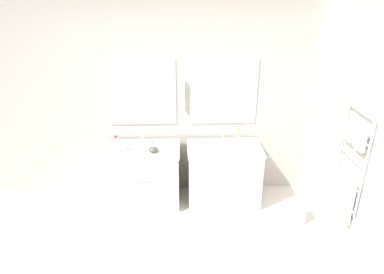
{
  "coord_description": "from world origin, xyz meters",
  "views": [
    {
      "loc": [
        0.21,
        -2.31,
        2.62
      ],
      "look_at": [
        0.34,
        1.32,
        1.03
      ],
      "focal_mm": 32.0,
      "sensor_mm": 36.0,
      "label": 1
    }
  ],
  "objects_px": {
    "amenity_bowl": "(153,149)",
    "flower_vase": "(238,138)",
    "toiletry_bottle": "(116,145)",
    "vanity_left": "(143,177)",
    "waste_bin": "(296,213)",
    "vanity_right": "(224,175)"
  },
  "relations": [
    {
      "from": "waste_bin",
      "to": "vanity_left",
      "type": "bearing_deg",
      "value": 166.61
    },
    {
      "from": "amenity_bowl",
      "to": "flower_vase",
      "type": "relative_size",
      "value": 0.51
    },
    {
      "from": "toiletry_bottle",
      "to": "flower_vase",
      "type": "relative_size",
      "value": 0.93
    },
    {
      "from": "vanity_left",
      "to": "amenity_bowl",
      "type": "xyz_separation_m",
      "value": [
        0.15,
        -0.07,
        0.42
      ]
    },
    {
      "from": "toiletry_bottle",
      "to": "waste_bin",
      "type": "xyz_separation_m",
      "value": [
        2.17,
        -0.39,
        -0.77
      ]
    },
    {
      "from": "toiletry_bottle",
      "to": "amenity_bowl",
      "type": "xyz_separation_m",
      "value": [
        0.45,
        -0.01,
        -0.07
      ]
    },
    {
      "from": "toiletry_bottle",
      "to": "amenity_bowl",
      "type": "height_order",
      "value": "toiletry_bottle"
    },
    {
      "from": "flower_vase",
      "to": "waste_bin",
      "type": "xyz_separation_m",
      "value": [
        0.66,
        -0.56,
        -0.76
      ]
    },
    {
      "from": "toiletry_bottle",
      "to": "flower_vase",
      "type": "xyz_separation_m",
      "value": [
        1.51,
        0.17,
        -0.01
      ]
    },
    {
      "from": "vanity_right",
      "to": "amenity_bowl",
      "type": "relative_size",
      "value": 7.99
    },
    {
      "from": "flower_vase",
      "to": "amenity_bowl",
      "type": "bearing_deg",
      "value": -169.94
    },
    {
      "from": "vanity_right",
      "to": "flower_vase",
      "type": "bearing_deg",
      "value": 33.07
    },
    {
      "from": "amenity_bowl",
      "to": "waste_bin",
      "type": "bearing_deg",
      "value": -12.26
    },
    {
      "from": "vanity_right",
      "to": "waste_bin",
      "type": "xyz_separation_m",
      "value": [
        0.84,
        -0.45,
        -0.29
      ]
    },
    {
      "from": "flower_vase",
      "to": "vanity_left",
      "type": "bearing_deg",
      "value": -174.51
    },
    {
      "from": "vanity_right",
      "to": "flower_vase",
      "type": "height_order",
      "value": "flower_vase"
    },
    {
      "from": "vanity_left",
      "to": "toiletry_bottle",
      "type": "distance_m",
      "value": 0.57
    },
    {
      "from": "amenity_bowl",
      "to": "flower_vase",
      "type": "bearing_deg",
      "value": 10.06
    },
    {
      "from": "toiletry_bottle",
      "to": "flower_vase",
      "type": "bearing_deg",
      "value": 6.6
    },
    {
      "from": "vanity_left",
      "to": "flower_vase",
      "type": "relative_size",
      "value": 4.04
    },
    {
      "from": "vanity_right",
      "to": "flower_vase",
      "type": "xyz_separation_m",
      "value": [
        0.18,
        0.12,
        0.48
      ]
    },
    {
      "from": "vanity_left",
      "to": "waste_bin",
      "type": "bearing_deg",
      "value": -13.39
    }
  ]
}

